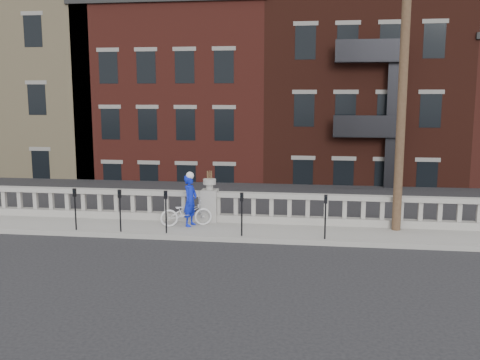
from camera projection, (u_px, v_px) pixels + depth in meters
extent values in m
plane|color=black|center=(182.00, 260.00, 14.63)|extent=(120.00, 120.00, 0.00)
cube|color=gray|center=(204.00, 230.00, 17.55)|extent=(32.00, 2.20, 0.15)
cube|color=gray|center=(210.00, 217.00, 18.45)|extent=(28.00, 0.34, 0.25)
cube|color=gray|center=(210.00, 194.00, 18.32)|extent=(28.00, 0.34, 0.16)
cube|color=gray|center=(210.00, 205.00, 18.38)|extent=(0.55, 0.55, 1.10)
cylinder|color=gray|center=(210.00, 187.00, 18.28)|extent=(0.24, 0.24, 0.20)
cylinder|color=gray|center=(210.00, 182.00, 18.25)|extent=(0.44, 0.44, 0.18)
cube|color=#605E59|center=(212.00, 288.00, 19.22)|extent=(36.00, 0.50, 5.15)
cube|color=black|center=(266.00, 223.00, 40.84)|extent=(80.00, 44.00, 0.50)
cube|color=#595651|center=(186.00, 265.00, 23.64)|extent=(16.00, 7.00, 4.00)
cube|color=tan|center=(13.00, 87.00, 36.62)|extent=(18.00, 16.00, 20.00)
cube|color=#4F1C16|center=(196.00, 133.00, 34.36)|extent=(10.00, 14.00, 14.00)
cube|color=black|center=(195.00, 18.00, 33.23)|extent=(10.30, 14.30, 0.30)
cube|color=#34140E|center=(355.00, 123.00, 32.89)|extent=(10.00, 14.00, 15.50)
cylinder|color=#422D1E|center=(403.00, 72.00, 16.49)|extent=(0.28, 0.28, 10.00)
cylinder|color=black|center=(75.00, 213.00, 17.17)|extent=(0.05, 0.05, 1.10)
cube|color=black|center=(74.00, 192.00, 17.06)|extent=(0.10, 0.08, 0.26)
cube|color=black|center=(74.00, 192.00, 17.01)|extent=(0.06, 0.01, 0.08)
cylinder|color=black|center=(120.00, 215.00, 16.96)|extent=(0.05, 0.05, 1.10)
cube|color=black|center=(119.00, 194.00, 16.86)|extent=(0.10, 0.08, 0.26)
cube|color=black|center=(119.00, 193.00, 16.81)|extent=(0.06, 0.01, 0.08)
cylinder|color=black|center=(166.00, 216.00, 16.76)|extent=(0.05, 0.05, 1.10)
cube|color=black|center=(166.00, 195.00, 16.65)|extent=(0.10, 0.08, 0.26)
cube|color=black|center=(165.00, 194.00, 16.60)|extent=(0.06, 0.01, 0.08)
cylinder|color=black|center=(242.00, 219.00, 16.44)|extent=(0.05, 0.05, 1.10)
cube|color=black|center=(242.00, 197.00, 16.33)|extent=(0.10, 0.08, 0.26)
cube|color=black|center=(242.00, 196.00, 16.28)|extent=(0.06, 0.01, 0.08)
cylinder|color=black|center=(325.00, 221.00, 16.09)|extent=(0.05, 0.05, 1.10)
cube|color=black|center=(326.00, 199.00, 15.99)|extent=(0.10, 0.08, 0.26)
cube|color=black|center=(326.00, 198.00, 15.94)|extent=(0.06, 0.01, 0.08)
imported|color=silver|center=(186.00, 213.00, 17.72)|extent=(1.82, 1.14, 0.90)
imported|color=#0B1DB3|center=(190.00, 200.00, 17.69)|extent=(0.55, 0.71, 1.71)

